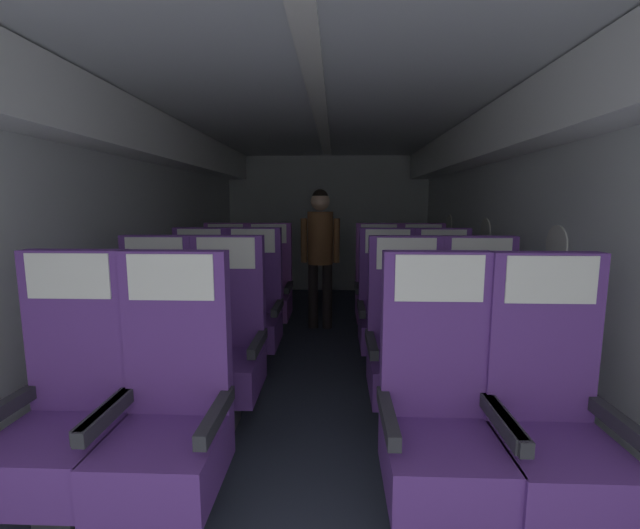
% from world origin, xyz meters
% --- Properties ---
extents(ground, '(3.43, 6.99, 0.02)m').
position_xyz_m(ground, '(0.00, 3.30, -0.01)').
color(ground, '#2D3342').
extents(fuselage_shell, '(3.31, 6.64, 2.20)m').
position_xyz_m(fuselage_shell, '(0.00, 3.56, 1.57)').
color(fuselage_shell, silver).
rests_on(fuselage_shell, ground).
extents(seat_a_left_window, '(0.50, 0.50, 1.19)m').
position_xyz_m(seat_a_left_window, '(-1.03, 1.52, 0.49)').
color(seat_a_left_window, '#38383D').
rests_on(seat_a_left_window, ground).
extents(seat_a_left_aisle, '(0.50, 0.50, 1.19)m').
position_xyz_m(seat_a_left_aisle, '(-0.57, 1.51, 0.49)').
color(seat_a_left_aisle, '#38383D').
rests_on(seat_a_left_aisle, ground).
extents(seat_a_right_aisle, '(0.50, 0.50, 1.19)m').
position_xyz_m(seat_a_right_aisle, '(1.03, 1.51, 0.49)').
color(seat_a_right_aisle, '#38383D').
rests_on(seat_a_right_aisle, ground).
extents(seat_a_right_window, '(0.50, 0.50, 1.19)m').
position_xyz_m(seat_a_right_window, '(0.57, 1.53, 0.49)').
color(seat_a_right_window, '#38383D').
rests_on(seat_a_right_window, ground).
extents(seat_b_left_window, '(0.50, 0.50, 1.19)m').
position_xyz_m(seat_b_left_window, '(-1.03, 2.40, 0.49)').
color(seat_b_left_window, '#38383D').
rests_on(seat_b_left_window, ground).
extents(seat_b_left_aisle, '(0.50, 0.50, 1.19)m').
position_xyz_m(seat_b_left_aisle, '(-0.57, 2.40, 0.49)').
color(seat_b_left_aisle, '#38383D').
rests_on(seat_b_left_aisle, ground).
extents(seat_b_right_aisle, '(0.50, 0.50, 1.19)m').
position_xyz_m(seat_b_right_aisle, '(1.04, 2.41, 0.49)').
color(seat_b_right_aisle, '#38383D').
rests_on(seat_b_right_aisle, ground).
extents(seat_b_right_window, '(0.50, 0.50, 1.19)m').
position_xyz_m(seat_b_right_window, '(0.58, 2.42, 0.49)').
color(seat_b_right_window, '#38383D').
rests_on(seat_b_right_window, ground).
extents(seat_c_left_window, '(0.50, 0.50, 1.19)m').
position_xyz_m(seat_c_left_window, '(-1.03, 3.29, 0.49)').
color(seat_c_left_window, '#38383D').
rests_on(seat_c_left_window, ground).
extents(seat_c_left_aisle, '(0.50, 0.50, 1.19)m').
position_xyz_m(seat_c_left_aisle, '(-0.57, 3.30, 0.49)').
color(seat_c_left_aisle, '#38383D').
rests_on(seat_c_left_aisle, ground).
extents(seat_c_right_aisle, '(0.50, 0.50, 1.19)m').
position_xyz_m(seat_c_right_aisle, '(1.03, 3.28, 0.49)').
color(seat_c_right_aisle, '#38383D').
rests_on(seat_c_right_aisle, ground).
extents(seat_c_right_window, '(0.50, 0.50, 1.19)m').
position_xyz_m(seat_c_right_window, '(0.57, 3.30, 0.49)').
color(seat_c_right_window, '#38383D').
rests_on(seat_c_right_window, ground).
extents(seat_d_left_window, '(0.50, 0.50, 1.19)m').
position_xyz_m(seat_d_left_window, '(-1.03, 4.16, 0.49)').
color(seat_d_left_window, '#38383D').
rests_on(seat_d_left_window, ground).
extents(seat_d_left_aisle, '(0.50, 0.50, 1.19)m').
position_xyz_m(seat_d_left_aisle, '(-0.57, 4.16, 0.49)').
color(seat_d_left_aisle, '#38383D').
rests_on(seat_d_left_aisle, ground).
extents(seat_d_right_aisle, '(0.50, 0.50, 1.19)m').
position_xyz_m(seat_d_right_aisle, '(1.04, 4.17, 0.49)').
color(seat_d_right_aisle, '#38383D').
rests_on(seat_d_right_aisle, ground).
extents(seat_d_right_window, '(0.50, 0.50, 1.19)m').
position_xyz_m(seat_d_right_window, '(0.58, 4.16, 0.49)').
color(seat_d_right_window, '#38383D').
rests_on(seat_d_right_window, ground).
extents(flight_attendant, '(0.43, 0.28, 1.55)m').
position_xyz_m(flight_attendant, '(-0.04, 4.47, 0.95)').
color(flight_attendant, black).
rests_on(flight_attendant, ground).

